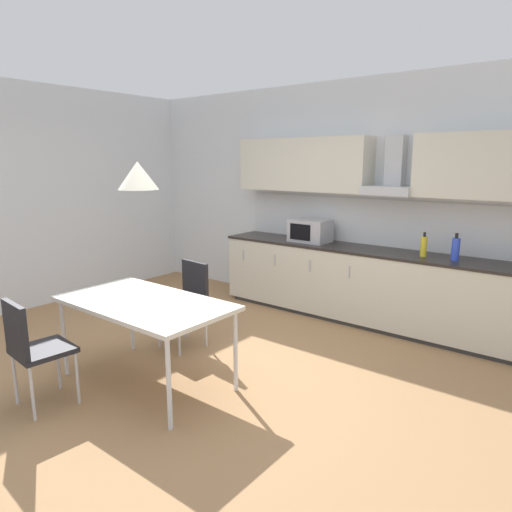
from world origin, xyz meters
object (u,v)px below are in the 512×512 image
at_px(chair_far_left, 188,295).
at_px(pendant_lamp, 138,176).
at_px(chair_near_left, 31,343).
at_px(dining_table, 145,306).
at_px(bottle_blue, 456,249).
at_px(microwave, 310,231).
at_px(bottle_yellow, 424,246).

xyz_separation_m(chair_far_left, pendant_lamp, (0.33, -0.80, 1.23)).
bearing_deg(chair_near_left, pendant_lamp, 66.66).
relative_size(dining_table, pendant_lamp, 4.69).
height_order(bottle_blue, pendant_lamp, pendant_lamp).
bearing_deg(pendant_lamp, dining_table, 0.00).
bearing_deg(microwave, bottle_yellow, -1.30).
xyz_separation_m(bottle_blue, pendant_lamp, (-1.77, -2.55, 0.77)).
bearing_deg(chair_near_left, dining_table, 66.66).
height_order(microwave, chair_near_left, microwave).
bearing_deg(bottle_yellow, chair_far_left, -135.53).
relative_size(bottle_yellow, chair_near_left, 0.30).
bearing_deg(dining_table, chair_far_left, 112.41).
distance_m(bottle_blue, pendant_lamp, 3.20).
bearing_deg(chair_near_left, bottle_yellow, 61.78).
distance_m(dining_table, pendant_lamp, 1.08).
bearing_deg(bottle_yellow, chair_near_left, -118.22).
distance_m(chair_far_left, chair_near_left, 1.60).
relative_size(bottle_blue, pendant_lamp, 0.88).
bearing_deg(pendant_lamp, chair_far_left, 112.41).
bearing_deg(pendant_lamp, bottle_yellow, 60.33).
height_order(dining_table, chair_near_left, chair_near_left).
distance_m(dining_table, chair_near_left, 0.88).
bearing_deg(microwave, chair_far_left, -101.25).
xyz_separation_m(dining_table, pendant_lamp, (-0.00, 0.00, 1.08)).
height_order(bottle_blue, chair_near_left, bottle_blue).
bearing_deg(bottle_blue, dining_table, -124.77).
xyz_separation_m(microwave, bottle_yellow, (1.43, -0.03, -0.03)).
relative_size(bottle_blue, bottle_yellow, 1.08).
relative_size(microwave, dining_table, 0.32).
distance_m(bottle_blue, bottle_yellow, 0.32).
distance_m(bottle_yellow, dining_table, 2.95).
distance_m(microwave, bottle_blue, 1.75).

